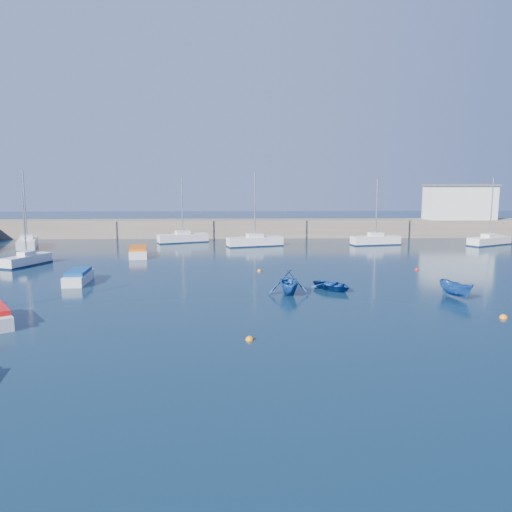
{
  "coord_description": "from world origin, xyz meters",
  "views": [
    {
      "loc": [
        -2.87,
        -28.89,
        8.45
      ],
      "look_at": [
        -1.65,
        16.17,
        1.6
      ],
      "focal_mm": 35.0,
      "sensor_mm": 36.0,
      "label": 1
    }
  ],
  "objects_px": {
    "sailboat_3": "(27,260)",
    "dinghy_right": "(456,289)",
    "sailboat_4": "(27,243)",
    "dinghy_left": "(289,282)",
    "sailboat_6": "(255,241)",
    "motorboat_2": "(138,252)",
    "sailboat_7": "(375,240)",
    "dinghy_center": "(333,285)",
    "harbor_office": "(459,203)",
    "sailboat_8": "(489,241)",
    "motorboat_1": "(78,277)",
    "sailboat_5": "(183,238)"
  },
  "relations": [
    {
      "from": "harbor_office",
      "to": "dinghy_left",
      "type": "distance_m",
      "value": 48.52
    },
    {
      "from": "sailboat_6",
      "to": "motorboat_2",
      "type": "xyz_separation_m",
      "value": [
        -13.33,
        -8.46,
        -0.13
      ]
    },
    {
      "from": "motorboat_1",
      "to": "sailboat_4",
      "type": "bearing_deg",
      "value": 117.49
    },
    {
      "from": "dinghy_left",
      "to": "sailboat_8",
      "type": "bearing_deg",
      "value": 45.13
    },
    {
      "from": "sailboat_3",
      "to": "sailboat_8",
      "type": "height_order",
      "value": "sailboat_8"
    },
    {
      "from": "sailboat_3",
      "to": "dinghy_center",
      "type": "distance_m",
      "value": 31.08
    },
    {
      "from": "sailboat_5",
      "to": "sailboat_7",
      "type": "distance_m",
      "value": 26.02
    },
    {
      "from": "sailboat_6",
      "to": "dinghy_center",
      "type": "relative_size",
      "value": 2.74
    },
    {
      "from": "sailboat_6",
      "to": "sailboat_3",
      "type": "bearing_deg",
      "value": 105.43
    },
    {
      "from": "harbor_office",
      "to": "sailboat_6",
      "type": "relative_size",
      "value": 1.06
    },
    {
      "from": "sailboat_4",
      "to": "motorboat_1",
      "type": "distance_m",
      "value": 25.74
    },
    {
      "from": "sailboat_5",
      "to": "dinghy_center",
      "type": "bearing_deg",
      "value": -175.6
    },
    {
      "from": "sailboat_3",
      "to": "dinghy_left",
      "type": "bearing_deg",
      "value": -6.47
    },
    {
      "from": "sailboat_5",
      "to": "motorboat_2",
      "type": "xyz_separation_m",
      "value": [
        -3.52,
        -12.52,
        -0.13
      ]
    },
    {
      "from": "sailboat_3",
      "to": "sailboat_8",
      "type": "xyz_separation_m",
      "value": [
        54.25,
        14.56,
        0.01
      ]
    },
    {
      "from": "sailboat_4",
      "to": "dinghy_left",
      "type": "distance_m",
      "value": 40.52
    },
    {
      "from": "sailboat_7",
      "to": "sailboat_3",
      "type": "bearing_deg",
      "value": 99.57
    },
    {
      "from": "sailboat_3",
      "to": "sailboat_5",
      "type": "distance_m",
      "value": 22.76
    },
    {
      "from": "harbor_office",
      "to": "dinghy_right",
      "type": "height_order",
      "value": "harbor_office"
    },
    {
      "from": "motorboat_2",
      "to": "sailboat_6",
      "type": "bearing_deg",
      "value": 22.07
    },
    {
      "from": "motorboat_2",
      "to": "sailboat_3",
      "type": "bearing_deg",
      "value": -159.75
    },
    {
      "from": "sailboat_4",
      "to": "sailboat_5",
      "type": "height_order",
      "value": "sailboat_4"
    },
    {
      "from": "sailboat_4",
      "to": "sailboat_6",
      "type": "height_order",
      "value": "sailboat_4"
    },
    {
      "from": "sailboat_7",
      "to": "dinghy_right",
      "type": "relative_size",
      "value": 2.75
    },
    {
      "from": "sailboat_8",
      "to": "dinghy_right",
      "type": "bearing_deg",
      "value": 121.16
    },
    {
      "from": "sailboat_4",
      "to": "dinghy_left",
      "type": "height_order",
      "value": "sailboat_4"
    },
    {
      "from": "harbor_office",
      "to": "motorboat_2",
      "type": "relative_size",
      "value": 1.77
    },
    {
      "from": "sailboat_4",
      "to": "sailboat_5",
      "type": "relative_size",
      "value": 1.08
    },
    {
      "from": "sailboat_4",
      "to": "dinghy_center",
      "type": "relative_size",
      "value": 2.82
    },
    {
      "from": "sailboat_3",
      "to": "sailboat_4",
      "type": "distance_m",
      "value": 14.27
    },
    {
      "from": "sailboat_5",
      "to": "sailboat_7",
      "type": "bearing_deg",
      "value": -119.26
    },
    {
      "from": "harbor_office",
      "to": "dinghy_center",
      "type": "xyz_separation_m",
      "value": [
        -25.87,
        -37.0,
        -4.74
      ]
    },
    {
      "from": "sailboat_3",
      "to": "dinghy_right",
      "type": "distance_m",
      "value": 40.04
    },
    {
      "from": "sailboat_4",
      "to": "motorboat_1",
      "type": "relative_size",
      "value": 2.12
    },
    {
      "from": "motorboat_1",
      "to": "sailboat_5",
      "type": "bearing_deg",
      "value": 74.6
    },
    {
      "from": "sailboat_5",
      "to": "motorboat_1",
      "type": "distance_m",
      "value": 27.7
    },
    {
      "from": "sailboat_6",
      "to": "motorboat_2",
      "type": "height_order",
      "value": "sailboat_6"
    },
    {
      "from": "motorboat_2",
      "to": "dinghy_right",
      "type": "distance_m",
      "value": 34.25
    },
    {
      "from": "harbor_office",
      "to": "sailboat_7",
      "type": "relative_size",
      "value": 1.16
    },
    {
      "from": "sailboat_3",
      "to": "dinghy_right",
      "type": "relative_size",
      "value": 2.3
    },
    {
      "from": "sailboat_8",
      "to": "dinghy_left",
      "type": "distance_m",
      "value": 40.41
    },
    {
      "from": "sailboat_7",
      "to": "dinghy_center",
      "type": "height_order",
      "value": "sailboat_7"
    },
    {
      "from": "sailboat_4",
      "to": "dinghy_left",
      "type": "bearing_deg",
      "value": -59.99
    },
    {
      "from": "sailboat_6",
      "to": "dinghy_center",
      "type": "bearing_deg",
      "value": 175.38
    },
    {
      "from": "sailboat_7",
      "to": "motorboat_1",
      "type": "xyz_separation_m",
      "value": [
        -31.31,
        -23.94,
        -0.14
      ]
    },
    {
      "from": "sailboat_7",
      "to": "dinghy_right",
      "type": "xyz_separation_m",
      "value": [
        -2.08,
        -30.03,
        -0.05
      ]
    },
    {
      "from": "sailboat_7",
      "to": "motorboat_1",
      "type": "distance_m",
      "value": 39.41
    },
    {
      "from": "sailboat_4",
      "to": "dinghy_right",
      "type": "height_order",
      "value": "sailboat_4"
    },
    {
      "from": "sailboat_3",
      "to": "sailboat_7",
      "type": "xyz_separation_m",
      "value": [
        39.26,
        15.15,
        0.08
      ]
    },
    {
      "from": "dinghy_left",
      "to": "dinghy_right",
      "type": "distance_m",
      "value": 12.18
    }
  ]
}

